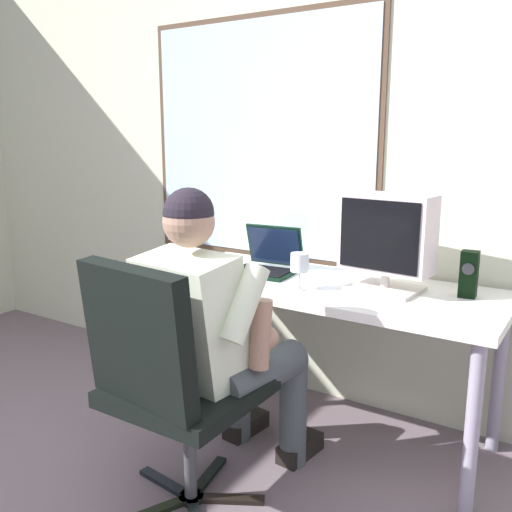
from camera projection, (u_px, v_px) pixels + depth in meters
The scene contains 8 objects.
wall_rear at pixel (344, 152), 2.82m from camera, with size 5.98×0.08×2.66m.
desk at pixel (325, 300), 2.59m from camera, with size 1.61×0.66×0.75m.
office_chair at pixel (165, 374), 2.00m from camera, with size 0.56×0.60×1.00m.
person_seated at pixel (217, 333), 2.19m from camera, with size 0.55×0.80×1.24m.
crt_monitor at pixel (387, 236), 2.40m from camera, with size 0.41×0.27×0.43m.
laptop at pixel (268, 260), 2.79m from camera, with size 0.33×0.32×0.23m.
wine_glass at pixel (300, 264), 2.44m from camera, with size 0.08×0.08×0.16m.
desk_speaker at pixel (469, 274), 2.33m from camera, with size 0.07×0.08×0.20m.
Camera 1 is at (1.15, -0.65, 1.41)m, focal length 38.92 mm.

